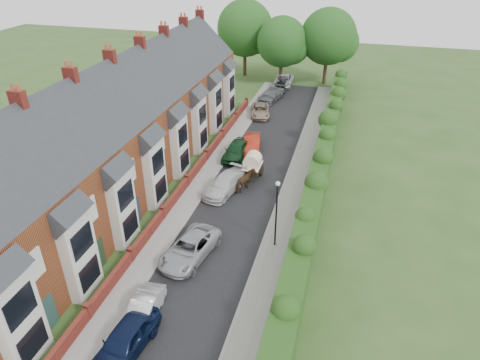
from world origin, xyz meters
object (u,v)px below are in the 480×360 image
(car_silver_a, at_px, (143,310))
(car_black, at_px, (281,86))
(horse_cart, at_px, (253,164))
(horse, at_px, (246,181))
(car_green, at_px, (236,150))
(car_white, at_px, (225,184))
(lamppost, at_px, (277,206))
(car_red, at_px, (252,143))
(car_navy, at_px, (125,340))
(car_silver_b, at_px, (190,248))
(car_beige, at_px, (260,111))
(car_grey, at_px, (271,95))

(car_silver_a, xyz_separation_m, car_black, (0.04, 41.46, 0.02))
(horse_cart, bearing_deg, horse, -90.00)
(car_green, bearing_deg, car_white, -80.28)
(lamppost, distance_m, horse_cart, 9.81)
(car_red, bearing_deg, car_navy, -102.39)
(car_green, xyz_separation_m, car_black, (0.38, 21.06, -0.14))
(horse, bearing_deg, car_silver_b, 98.67)
(car_green, bearing_deg, car_beige, 93.97)
(car_white, bearing_deg, car_silver_b, -73.95)
(car_navy, distance_m, car_silver_a, 2.22)
(car_navy, height_order, car_silver_a, car_navy)
(car_silver_b, xyz_separation_m, horse, (1.43, 9.22, 0.15))
(horse, bearing_deg, car_silver_a, 99.62)
(car_beige, relative_size, horse, 2.21)
(lamppost, height_order, car_navy, lamppost)
(car_green, relative_size, car_black, 1.22)
(lamppost, bearing_deg, car_grey, 102.17)
(car_silver_a, distance_m, horse_cart, 17.19)
(car_green, xyz_separation_m, car_beige, (-0.24, 11.20, -0.16))
(car_beige, height_order, horse, horse)
(horse_cart, bearing_deg, car_beige, 100.26)
(car_silver_a, height_order, car_green, car_green)
(car_white, height_order, car_red, car_white)
(car_beige, bearing_deg, car_green, -102.43)
(lamppost, distance_m, car_red, 15.32)
(lamppost, relative_size, car_white, 1.02)
(car_navy, height_order, car_beige, car_navy)
(car_red, bearing_deg, horse, -90.84)
(car_navy, relative_size, car_black, 1.21)
(car_silver_a, bearing_deg, car_red, 85.18)
(lamppost, relative_size, horse_cart, 1.54)
(lamppost, relative_size, car_black, 1.34)
(car_silver_b, bearing_deg, car_green, 103.97)
(car_red, distance_m, car_grey, 14.84)
(car_silver_b, height_order, car_white, car_white)
(lamppost, distance_m, horse, 7.99)
(car_grey, distance_m, horse, 22.52)
(car_black, height_order, horse_cart, horse_cart)
(car_beige, bearing_deg, car_silver_a, -102.59)
(lamppost, xyz_separation_m, horse, (-3.76, 6.62, -2.42))
(car_black, bearing_deg, car_navy, -91.31)
(car_green, bearing_deg, car_navy, -86.03)
(car_red, xyz_separation_m, car_black, (-0.64, 19.06, -0.08))
(car_black, bearing_deg, horse_cart, -86.71)
(car_white, relative_size, car_green, 1.08)
(car_grey, distance_m, horse_cart, 20.31)
(car_white, height_order, horse, horse)
(lamppost, height_order, horse_cart, lamppost)
(car_navy, xyz_separation_m, car_green, (-0.48, 22.61, 0.00))
(car_silver_a, height_order, horse_cart, horse_cart)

